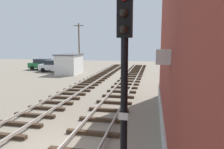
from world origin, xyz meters
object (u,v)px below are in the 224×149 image
Objects in this scene: parked_car_white at (54,66)px; utility_pole_far at (79,44)px; control_hut at (69,64)px; parked_car_green at (42,64)px; signal_mast at (124,75)px.

parked_car_white is 7.70m from utility_pole_far.
parked_car_white is (-3.12, 1.42, -0.49)m from control_hut.
utility_pole_far is (1.47, 6.87, 3.17)m from parked_car_white.
control_hut is 0.49× the size of utility_pole_far.
parked_car_green is at bearing 147.16° from parked_car_white.
control_hut reaches higher than parked_car_white.
parked_car_green is (-16.99, 24.83, -2.48)m from signal_mast.
utility_pole_far reaches higher than control_hut.
signal_mast is at bearing -55.62° from parked_car_green.
utility_pole_far is at bearing 77.93° from parked_car_white.
utility_pole_far is at bearing 47.54° from parked_car_green.
parked_car_green is at bearing 124.38° from signal_mast.
utility_pole_far reaches higher than signal_mast.
control_hut is 3.47m from parked_car_white.
signal_mast is 1.28× the size of parked_car_green.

